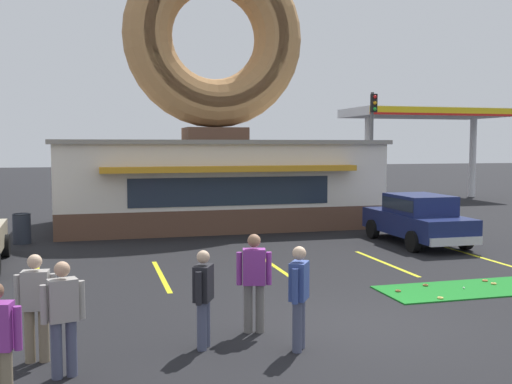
% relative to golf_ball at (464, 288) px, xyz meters
% --- Properties ---
extents(ground_plane, '(160.00, 160.00, 0.00)m').
position_rel_golf_ball_xyz_m(ground_plane, '(-3.31, -1.81, -0.05)').
color(ground_plane, black).
extents(donut_shop_building, '(12.30, 6.75, 10.96)m').
position_rel_golf_ball_xyz_m(donut_shop_building, '(-3.13, 12.14, 3.69)').
color(donut_shop_building, brown).
rests_on(donut_shop_building, ground).
extents(putting_mat, '(4.74, 1.55, 0.03)m').
position_rel_golf_ball_xyz_m(putting_mat, '(0.50, 0.00, -0.04)').
color(putting_mat, '#197523').
rests_on(putting_mat, ground).
extents(mini_donut_near_left, '(0.13, 0.13, 0.04)m').
position_rel_golf_ball_xyz_m(mini_donut_near_left, '(-0.97, -0.61, -0.00)').
color(mini_donut_near_left, '#E5C666').
rests_on(mini_donut_near_left, putting_mat).
extents(mini_donut_near_right, '(0.13, 0.13, 0.04)m').
position_rel_golf_ball_xyz_m(mini_donut_near_right, '(0.91, 0.50, -0.00)').
color(mini_donut_near_right, '#D17F47').
rests_on(mini_donut_near_right, putting_mat).
extents(mini_donut_mid_centre, '(0.13, 0.13, 0.04)m').
position_rel_golf_ball_xyz_m(mini_donut_mid_centre, '(-0.67, 0.46, -0.00)').
color(mini_donut_mid_centre, brown).
rests_on(mini_donut_mid_centre, putting_mat).
extents(mini_donut_far_left, '(0.13, 0.13, 0.04)m').
position_rel_golf_ball_xyz_m(mini_donut_far_left, '(-1.52, 0.15, -0.00)').
color(mini_donut_far_left, brown).
rests_on(mini_donut_far_left, putting_mat).
extents(mini_donut_far_centre, '(0.13, 0.13, 0.04)m').
position_rel_golf_ball_xyz_m(mini_donut_far_centre, '(0.91, 0.20, -0.00)').
color(mini_donut_far_centre, '#E5C666').
rests_on(mini_donut_far_centre, putting_mat).
extents(golf_ball, '(0.04, 0.04, 0.04)m').
position_rel_golf_ball_xyz_m(golf_ball, '(0.00, 0.00, 0.00)').
color(golf_ball, white).
rests_on(golf_ball, putting_mat).
extents(car_navy, '(2.01, 4.57, 1.60)m').
position_rel_golf_ball_xyz_m(car_navy, '(2.21, 5.77, 0.82)').
color(car_navy, navy).
rests_on(car_navy, ground).
extents(pedestrian_blue_sweater_man, '(0.58, 0.33, 1.61)m').
position_rel_golf_ball_xyz_m(pedestrian_blue_sweater_man, '(-8.23, -2.88, 0.84)').
color(pedestrian_blue_sweater_man, '#474C66').
rests_on(pedestrian_blue_sweater_man, ground).
extents(pedestrian_hooded_kid, '(0.41, 0.51, 1.63)m').
position_rel_golf_ball_xyz_m(pedestrian_hooded_kid, '(-4.76, -2.68, 0.85)').
color(pedestrian_hooded_kid, '#474C66').
rests_on(pedestrian_hooded_kid, ground).
extents(pedestrian_clipboard_woman, '(0.59, 0.28, 1.60)m').
position_rel_golf_ball_xyz_m(pedestrian_clipboard_woman, '(-8.64, -2.17, 0.83)').
color(pedestrian_clipboard_woman, '#7F7056').
rests_on(pedestrian_clipboard_woman, ground).
extents(pedestrian_beanie_man, '(0.58, 0.32, 1.69)m').
position_rel_golf_ball_xyz_m(pedestrian_beanie_man, '(-5.21, -1.65, 0.89)').
color(pedestrian_beanie_man, slate).
rests_on(pedestrian_beanie_man, ground).
extents(pedestrian_crossing_woman, '(0.39, 0.54, 1.55)m').
position_rel_golf_ball_xyz_m(pedestrian_crossing_woman, '(-6.18, -2.21, 0.80)').
color(pedestrian_crossing_woman, '#474C66').
rests_on(pedestrian_crossing_woman, ground).
extents(trash_bin, '(0.57, 0.57, 0.97)m').
position_rel_golf_ball_xyz_m(trash_bin, '(-10.08, 9.18, 0.45)').
color(trash_bin, '#232833').
rests_on(trash_bin, ground).
extents(traffic_light_pole, '(0.28, 0.47, 5.80)m').
position_rel_golf_ball_xyz_m(traffic_light_pole, '(5.69, 16.20, 3.66)').
color(traffic_light_pole, '#595B60').
rests_on(traffic_light_pole, ground).
extents(gas_station_canopy, '(9.00, 4.46, 5.30)m').
position_rel_golf_ball_xyz_m(gas_station_canopy, '(11.08, 20.59, 4.81)').
color(gas_station_canopy, silver).
rests_on(gas_station_canopy, ground).
extents(parking_stripe_far_left, '(0.12, 3.60, 0.01)m').
position_rel_golf_ball_xyz_m(parking_stripe_far_left, '(-9.26, 3.19, -0.05)').
color(parking_stripe_far_left, yellow).
rests_on(parking_stripe_far_left, ground).
extents(parking_stripe_left, '(0.12, 3.60, 0.01)m').
position_rel_golf_ball_xyz_m(parking_stripe_left, '(-6.26, 3.19, -0.05)').
color(parking_stripe_left, yellow).
rests_on(parking_stripe_left, ground).
extents(parking_stripe_mid_left, '(0.12, 3.60, 0.01)m').
position_rel_golf_ball_xyz_m(parking_stripe_mid_left, '(-3.26, 3.19, -0.05)').
color(parking_stripe_mid_left, yellow).
rests_on(parking_stripe_mid_left, ground).
extents(parking_stripe_centre, '(0.12, 3.60, 0.01)m').
position_rel_golf_ball_xyz_m(parking_stripe_centre, '(-0.26, 3.19, -0.05)').
color(parking_stripe_centre, yellow).
rests_on(parking_stripe_centre, ground).
extents(parking_stripe_mid_right, '(0.12, 3.60, 0.01)m').
position_rel_golf_ball_xyz_m(parking_stripe_mid_right, '(2.74, 3.19, -0.05)').
color(parking_stripe_mid_right, yellow).
rests_on(parking_stripe_mid_right, ground).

